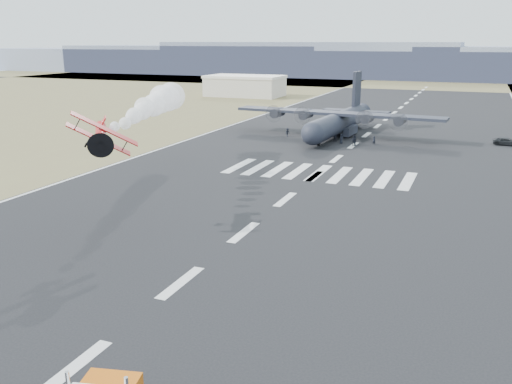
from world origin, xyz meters
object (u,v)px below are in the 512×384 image
Objects in this scene: transport_aircraft at (340,120)px; crew_a at (304,137)px; aerobatic_biplane at (99,134)px; crew_h at (354,140)px; crew_b at (335,136)px; crew_c at (287,132)px; crew_g at (374,141)px; crew_f at (355,141)px; crew_e at (341,139)px; hangar_left at (245,86)px; support_vehicle at (507,142)px; crew_d at (315,135)px.

transport_aircraft is 22.62× the size of crew_a.
crew_h is at bearing 55.71° from aerobatic_biplane.
crew_b is 0.94× the size of crew_h.
crew_a is 1.11× the size of crew_c.
crew_g is (16.84, -2.52, -0.02)m from crew_c.
crew_f reaches higher than crew_g.
crew_f is at bearing -99.25° from crew_e.
hangar_left is 89.81m from crew_h.
hangar_left is 13.85× the size of crew_a.
crew_g is at bearing 116.35° from support_vehicle.
crew_b is 0.93× the size of crew_d.
crew_f is (9.32, -0.22, -0.03)m from crew_a.
transport_aircraft is (47.20, -63.65, -0.43)m from hangar_left.
crew_c is (-8.79, -5.06, -2.18)m from transport_aircraft.
hangar_left is at bearing 87.54° from aerobatic_biplane.
hangar_left is 14.37× the size of crew_f.
crew_d is at bearing -0.87° from crew_g.
aerobatic_biplane is 3.52× the size of crew_a.
crew_b is at bearing -124.96° from crew_d.
crew_d reaches higher than support_vehicle.
crew_g is 3.67m from crew_h.
crew_g is at bearing -52.20° from hangar_left.
crew_d is at bearing -10.61° from crew_b.
crew_f is (52.24, -73.03, -2.56)m from hangar_left.
aerobatic_biplane is at bearing -1.40° from crew_f.
crew_c is 0.85× the size of crew_d.
crew_g is (3.00, 1.81, -0.07)m from crew_f.
crew_a is 0.95× the size of crew_h.
crew_a is 6.72m from crew_e.
crew_a is 12.43m from crew_g.
crew_f is (-24.56, -10.40, 0.22)m from support_vehicle.
crew_d is (5.89, -1.65, 0.14)m from crew_c.
aerobatic_biplane is 61.74m from transport_aircraft.
crew_f is at bearing 111.98° from crew_a.
crew_b is 1.02× the size of crew_f.
crew_e is at bearing -70.25° from transport_aircraft.
hangar_left reaches higher than crew_e.
crew_g is (16.45, 53.27, -8.36)m from aerobatic_biplane.
hangar_left is 0.61× the size of transport_aircraft.
hangar_left is at bearing 47.37° from crew_e.
aerobatic_biplane is at bearing 136.85° from crew_d.
crew_g is (10.95, -0.87, -0.16)m from crew_d.
transport_aircraft reaches higher than crew_c.
crew_h is (9.18, -0.30, 0.04)m from crew_a.
transport_aircraft is 10.87m from crew_f.
crew_e is 5.71m from crew_g.
crew_c is 11.64m from crew_e.
transport_aircraft is 25.65× the size of crew_g.
aerobatic_biplane reaches higher than crew_b.
support_vehicle is 28.77m from crew_e.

